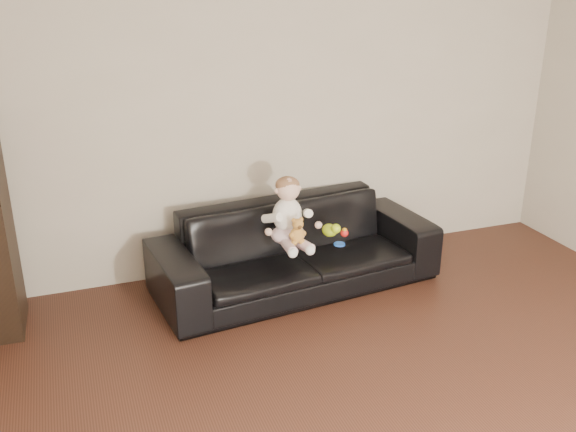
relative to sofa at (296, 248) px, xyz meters
name	(u,v)px	position (x,y,z in m)	size (l,w,h in m)	color
wall_back	(285,111)	(0.09, 0.50, 0.98)	(5.00, 5.00, 0.00)	#B4AA97
sofa	(296,248)	(0.00, 0.00, 0.00)	(2.21, 0.86, 0.65)	black
baby	(289,215)	(-0.10, -0.12, 0.33)	(0.36, 0.44, 0.52)	silver
teddy_bear	(297,231)	(-0.09, -0.28, 0.27)	(0.13, 0.13, 0.20)	#C18637
toy_green	(329,230)	(0.25, -0.09, 0.15)	(0.12, 0.14, 0.10)	#B2D819
toy_rattle	(344,233)	(0.35, -0.14, 0.13)	(0.06, 0.06, 0.06)	red
toy_blue_disc	(339,244)	(0.25, -0.27, 0.11)	(0.09, 0.09, 0.01)	blue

